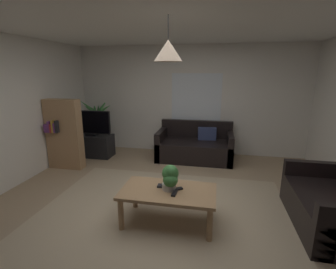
# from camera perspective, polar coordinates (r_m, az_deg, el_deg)

# --- Properties ---
(floor) EXTENTS (5.34, 5.51, 0.02)m
(floor) POSITION_cam_1_polar(r_m,az_deg,el_deg) (3.66, -0.97, -17.50)
(floor) COLOR #9E8466
(floor) RESTS_ON ground
(rug) EXTENTS (3.47, 3.03, 0.01)m
(rug) POSITION_cam_1_polar(r_m,az_deg,el_deg) (3.49, -1.71, -19.00)
(rug) COLOR tan
(rug) RESTS_ON ground
(wall_back) EXTENTS (5.46, 0.06, 2.51)m
(wall_back) POSITION_cam_1_polar(r_m,az_deg,el_deg) (5.90, 4.81, 7.85)
(wall_back) COLOR silver
(wall_back) RESTS_ON ground
(ceiling) EXTENTS (5.34, 5.51, 0.02)m
(ceiling) POSITION_cam_1_polar(r_m,az_deg,el_deg) (3.16, -1.18, 25.29)
(ceiling) COLOR white
(window_pane) EXTENTS (1.15, 0.01, 1.08)m
(window_pane) POSITION_cam_1_polar(r_m,az_deg,el_deg) (5.84, 6.52, 8.53)
(window_pane) COLOR white
(couch_under_window) EXTENTS (1.64, 0.87, 0.82)m
(couch_under_window) POSITION_cam_1_polar(r_m,az_deg,el_deg) (5.56, 6.24, -2.94)
(couch_under_window) COLOR black
(couch_under_window) RESTS_ON ground
(couch_right_side) EXTENTS (0.87, 1.40, 0.82)m
(couch_right_side) POSITION_cam_1_polar(r_m,az_deg,el_deg) (3.83, 34.10, -13.73)
(couch_right_side) COLOR black
(couch_right_side) RESTS_ON ground
(coffee_table) EXTENTS (1.20, 0.66, 0.46)m
(coffee_table) POSITION_cam_1_polar(r_m,az_deg,el_deg) (3.25, 0.04, -13.75)
(coffee_table) COLOR #A87F56
(coffee_table) RESTS_ON ground
(book_on_table_0) EXTENTS (0.12, 0.09, 0.02)m
(book_on_table_0) POSITION_cam_1_polar(r_m,az_deg,el_deg) (3.30, -1.36, -11.76)
(book_on_table_0) COLOR black
(book_on_table_0) RESTS_ON coffee_table
(remote_on_table_0) EXTENTS (0.06, 0.16, 0.02)m
(remote_on_table_0) POSITION_cam_1_polar(r_m,az_deg,el_deg) (3.12, 1.50, -13.35)
(remote_on_table_0) COLOR black
(remote_on_table_0) RESTS_ON coffee_table
(remote_on_table_1) EXTENTS (0.16, 0.13, 0.02)m
(remote_on_table_1) POSITION_cam_1_polar(r_m,az_deg,el_deg) (3.22, 1.97, -12.50)
(remote_on_table_1) COLOR black
(remote_on_table_1) RESTS_ON coffee_table
(potted_plant_on_table) EXTENTS (0.21, 0.24, 0.33)m
(potted_plant_on_table) POSITION_cam_1_polar(r_m,az_deg,el_deg) (3.15, 0.53, -9.59)
(potted_plant_on_table) COLOR beige
(potted_plant_on_table) RESTS_ON coffee_table
(tv_stand) EXTENTS (0.90, 0.44, 0.50)m
(tv_stand) POSITION_cam_1_polar(r_m,az_deg,el_deg) (6.00, -16.89, -2.44)
(tv_stand) COLOR black
(tv_stand) RESTS_ON ground
(tv) EXTENTS (0.92, 0.16, 0.57)m
(tv) POSITION_cam_1_polar(r_m,az_deg,el_deg) (5.85, -17.37, 2.60)
(tv) COLOR black
(tv) RESTS_ON tv_stand
(potted_palm_corner) EXTENTS (0.83, 0.75, 1.30)m
(potted_palm_corner) POSITION_cam_1_polar(r_m,az_deg,el_deg) (6.39, -15.84, 1.70)
(potted_palm_corner) COLOR #4C4C51
(potted_palm_corner) RESTS_ON ground
(bookshelf_corner) EXTENTS (0.70, 0.31, 1.40)m
(bookshelf_corner) POSITION_cam_1_polar(r_m,az_deg,el_deg) (5.34, -22.85, 0.08)
(bookshelf_corner) COLOR #A87F56
(bookshelf_corner) RESTS_ON ground
(pendant_lamp) EXTENTS (0.32, 0.32, 0.48)m
(pendant_lamp) POSITION_cam_1_polar(r_m,az_deg,el_deg) (2.87, 0.05, 18.81)
(pendant_lamp) COLOR black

